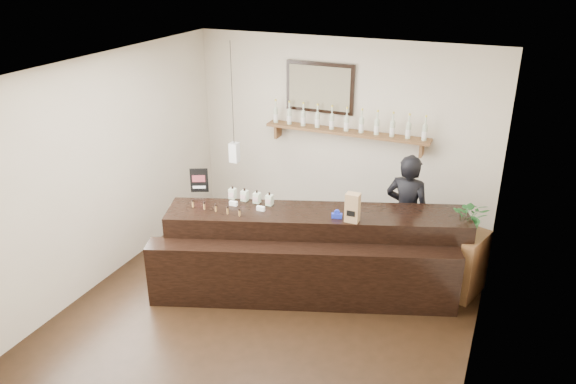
# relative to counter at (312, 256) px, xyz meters

# --- Properties ---
(ground) EXTENTS (5.00, 5.00, 0.00)m
(ground) POSITION_rel_counter_xyz_m (-0.28, -0.57, -0.47)
(ground) COLOR black
(ground) RESTS_ON ground
(room_shell) EXTENTS (5.00, 5.00, 5.00)m
(room_shell) POSITION_rel_counter_xyz_m (-0.28, -0.57, 1.23)
(room_shell) COLOR beige
(room_shell) RESTS_ON ground
(back_wall_decor) EXTENTS (2.66, 0.96, 1.69)m
(back_wall_decor) POSITION_rel_counter_xyz_m (-0.44, 1.81, 1.28)
(back_wall_decor) COLOR brown
(back_wall_decor) RESTS_ON ground
(counter) EXTENTS (3.61, 2.14, 1.18)m
(counter) POSITION_rel_counter_xyz_m (0.00, 0.00, 0.00)
(counter) COLOR black
(counter) RESTS_ON ground
(promo_sign) EXTENTS (0.22, 0.11, 0.32)m
(promo_sign) POSITION_rel_counter_xyz_m (-1.60, 0.10, 0.70)
(promo_sign) COLOR black
(promo_sign) RESTS_ON counter
(paper_bag) EXTENTS (0.16, 0.12, 0.35)m
(paper_bag) POSITION_rel_counter_xyz_m (0.46, 0.05, 0.71)
(paper_bag) COLOR #9E774C
(paper_bag) RESTS_ON counter
(tape_dispenser) EXTENTS (0.13, 0.08, 0.11)m
(tape_dispenser) POSITION_rel_counter_xyz_m (0.28, 0.06, 0.58)
(tape_dispenser) COLOR #1B2CC0
(tape_dispenser) RESTS_ON counter
(side_cabinet) EXTENTS (0.55, 0.64, 0.80)m
(side_cabinet) POSITION_rel_counter_xyz_m (1.72, 0.67, -0.07)
(side_cabinet) COLOR brown
(side_cabinet) RESTS_ON ground
(potted_plant) EXTENTS (0.43, 0.38, 0.45)m
(potted_plant) POSITION_rel_counter_xyz_m (1.72, 0.67, 0.55)
(potted_plant) COLOR #2C6F2F
(potted_plant) RESTS_ON side_cabinet
(shopkeeper) EXTENTS (0.70, 0.50, 1.79)m
(shopkeeper) POSITION_rel_counter_xyz_m (0.92, 0.98, 0.42)
(shopkeeper) COLOR black
(shopkeeper) RESTS_ON ground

